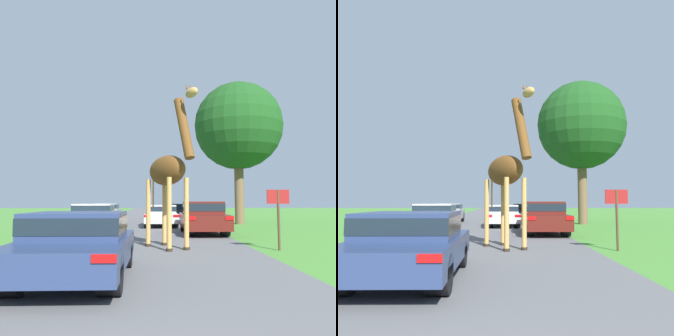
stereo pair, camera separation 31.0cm
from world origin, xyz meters
The scene contains 10 objects.
road centered at (0.00, 30.00, 0.00)m, with size 7.53×120.00×0.00m.
giraffe_near_road centered at (1.05, 10.34, 2.52)m, with size 1.74×2.65×5.08m.
car_lead_maroon centered at (-0.92, 5.91, 0.70)m, with size 1.98×4.17×1.30m.
car_queue_right centered at (-2.82, 24.45, 0.74)m, with size 1.75×4.02×1.36m.
car_queue_left centered at (2.89, 15.60, 0.80)m, with size 1.91×4.65×1.50m.
car_far_ahead centered at (2.73, 28.32, 0.71)m, with size 1.88×4.56×1.30m.
car_verge_right centered at (-2.26, 15.80, 0.75)m, with size 1.91×4.29×1.39m.
car_rear_follower centered at (0.99, 20.57, 0.70)m, with size 1.95×4.42×1.28m.
tree_left_edge centered at (6.30, 22.52, 6.63)m, with size 5.97×5.97×9.65m.
sign_post centered at (4.46, 9.79, 1.30)m, with size 0.70×0.08×1.88m.
Camera 1 is at (0.58, -1.22, 1.51)m, focal length 38.00 mm.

